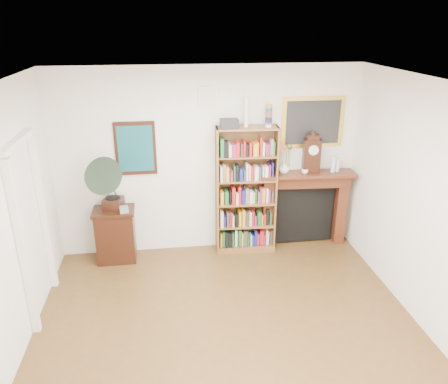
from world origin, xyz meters
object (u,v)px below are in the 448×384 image
bookshelf (246,184)px  teacup (305,171)px  bottle_left (333,164)px  mantel_clock (312,154)px  flower_vase (284,167)px  bottle_right (338,165)px  side_cabinet (116,235)px  gramophone (110,181)px  fireplace (304,201)px  cd_stack (124,209)px

bookshelf → teacup: bearing=1.3°
bottle_left → teacup: bearing=-176.4°
mantel_clock → flower_vase: mantel_clock is taller
flower_vase → bottle_right: bearing=-2.5°
mantel_clock → bookshelf: bearing=-172.5°
bookshelf → side_cabinet: bookshelf is taller
gramophone → teacup: gramophone is taller
mantel_clock → bottle_left: mantel_clock is taller
side_cabinet → flower_vase: 2.69m
fireplace → bottle_left: (0.39, -0.07, 0.62)m
flower_vase → side_cabinet: bearing=-177.6°
bottle_left → side_cabinet: bearing=-179.0°
teacup → flower_vase: bearing=165.2°
flower_vase → cd_stack: bearing=-174.9°
side_cabinet → cd_stack: 0.49m
bookshelf → bottle_left: size_ratio=9.35×
side_cabinet → bookshelf: bearing=0.8°
cd_stack → flower_vase: size_ratio=0.71×
fireplace → flower_vase: size_ratio=8.61×
bookshelf → side_cabinet: 2.07m
bookshelf → gramophone: (-1.95, -0.15, 0.20)m
gramophone → mantel_clock: bearing=17.3°
bookshelf → side_cabinet: (-1.96, -0.06, -0.68)m
side_cabinet → gramophone: size_ratio=0.95×
bookshelf → bottle_right: bookshelf is taller
cd_stack → bottle_right: bottle_right is taller
fireplace → flower_vase: flower_vase is taller
fireplace → bottle_left: size_ratio=6.09×
flower_vase → bottle_left: size_ratio=0.71×
side_cabinet → gramophone: gramophone is taller
fireplace → bottle_left: 0.73m
fireplace → bottle_right: 0.76m
bookshelf → gramophone: 1.97m
bottle_left → fireplace: bearing=169.0°
bottle_left → bottle_right: bottle_left is taller
fireplace → bottle_left: bearing=-7.5°
mantel_clock → fireplace: bearing=137.5°
bottle_right → cd_stack: bearing=-176.9°
side_cabinet → bottle_left: size_ratio=3.38×
teacup → mantel_clock: bearing=26.5°
bottle_left → flower_vase: bearing=176.1°
bookshelf → flower_vase: (0.58, 0.05, 0.21)m
gramophone → fireplace: bearing=18.4°
mantel_clock → flower_vase: 0.45m
side_cabinet → bottle_left: (3.28, 0.06, 0.93)m
bookshelf → cd_stack: (-1.80, -0.16, -0.24)m
side_cabinet → mantel_clock: 3.14m
mantel_clock → bottle_right: (0.42, -0.01, -0.18)m
bookshelf → mantel_clock: size_ratio=3.86×
bookshelf → side_cabinet: size_ratio=2.76×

